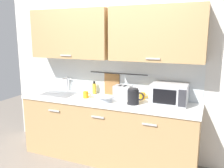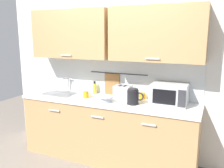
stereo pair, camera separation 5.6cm
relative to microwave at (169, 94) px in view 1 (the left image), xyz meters
The scene contains 11 objects.
ground 1.39m from the microwave, 154.08° to the right, with size 8.00×8.00×0.00m, color slate.
counter_unit 1.03m from the microwave, behind, with size 2.53×0.64×0.90m.
back_wall_assembly 0.98m from the microwave, behind, with size 3.70×0.41×2.50m.
sink_faucet 1.66m from the microwave, behind, with size 0.09×0.17×0.22m.
microwave is the anchor object (origin of this frame).
electric_kettle 0.47m from the microwave, 156.69° to the right, with size 0.23×0.16×0.21m.
dish_soap_bottle 1.16m from the microwave, behind, with size 0.06×0.06×0.20m.
mug_near_sink 1.17m from the microwave, behind, with size 0.12×0.08×0.09m.
mixing_bowl 0.84m from the microwave, 163.45° to the right, with size 0.21×0.21×0.08m.
toaster 0.66m from the microwave, behind, with size 0.26×0.17×0.19m.
mug_by_kettle 0.41m from the microwave, 166.75° to the left, with size 0.12×0.08×0.09m.
Camera 1 is at (1.33, -2.68, 1.78)m, focal length 38.49 mm.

